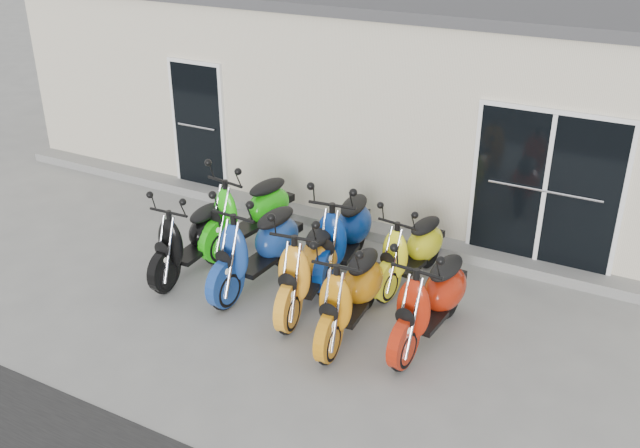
# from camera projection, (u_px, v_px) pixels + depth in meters

# --- Properties ---
(ground) EXTENTS (80.00, 80.00, 0.00)m
(ground) POSITION_uv_depth(u_px,v_px,m) (299.00, 292.00, 9.50)
(ground) COLOR gray
(ground) RESTS_ON ground
(building) EXTENTS (14.00, 6.00, 3.20)m
(building) POSITION_uv_depth(u_px,v_px,m) (441.00, 85.00, 12.92)
(building) COLOR beige
(building) RESTS_ON ground
(front_step) EXTENTS (14.00, 0.40, 0.15)m
(front_step) POSITION_uv_depth(u_px,v_px,m) (364.00, 228.00, 11.06)
(front_step) COLOR gray
(front_step) RESTS_ON ground
(door_left) EXTENTS (1.07, 0.08, 2.22)m
(door_left) POSITION_uv_depth(u_px,v_px,m) (198.00, 122.00, 12.04)
(door_left) COLOR black
(door_left) RESTS_ON front_step
(door_right) EXTENTS (2.02, 0.08, 2.22)m
(door_right) POSITION_uv_depth(u_px,v_px,m) (546.00, 185.00, 9.55)
(door_right) COLOR black
(door_right) RESTS_ON front_step
(scooter_front_black) EXTENTS (0.74, 1.85, 1.34)m
(scooter_front_black) POSITION_uv_depth(u_px,v_px,m) (190.00, 228.00, 9.70)
(scooter_front_black) COLOR black
(scooter_front_black) RESTS_ON ground
(scooter_front_blue) EXTENTS (0.84, 2.06, 1.50)m
(scooter_front_blue) POSITION_uv_depth(u_px,v_px,m) (257.00, 235.00, 9.34)
(scooter_front_blue) COLOR navy
(scooter_front_blue) RESTS_ON ground
(scooter_front_orange_a) EXTENTS (0.99, 2.05, 1.45)m
(scooter_front_orange_a) POSITION_uv_depth(u_px,v_px,m) (309.00, 254.00, 8.91)
(scooter_front_orange_a) COLOR orange
(scooter_front_orange_a) RESTS_ON ground
(scooter_front_orange_b) EXTENTS (0.84, 1.94, 1.40)m
(scooter_front_orange_b) POSITION_uv_depth(u_px,v_px,m) (351.00, 282.00, 8.34)
(scooter_front_orange_b) COLOR orange
(scooter_front_orange_b) RESTS_ON ground
(scooter_front_red) EXTENTS (0.84, 1.97, 1.42)m
(scooter_front_red) POSITION_uv_depth(u_px,v_px,m) (431.00, 289.00, 8.19)
(scooter_front_red) COLOR #AE200A
(scooter_front_red) RESTS_ON ground
(scooter_back_green) EXTENTS (1.00, 2.07, 1.47)m
(scooter_back_green) POSITION_uv_depth(u_px,v_px,m) (248.00, 201.00, 10.38)
(scooter_back_green) COLOR #23D610
(scooter_back_green) RESTS_ON ground
(scooter_back_blue) EXTENTS (0.99, 2.10, 1.49)m
(scooter_back_blue) POSITION_uv_depth(u_px,v_px,m) (344.00, 223.00, 9.69)
(scooter_back_blue) COLOR navy
(scooter_back_blue) RESTS_ON ground
(scooter_back_yellow) EXTENTS (0.87, 1.82, 1.29)m
(scooter_back_yellow) POSITION_uv_depth(u_px,v_px,m) (411.00, 240.00, 9.43)
(scooter_back_yellow) COLOR #FFFD1E
(scooter_back_yellow) RESTS_ON ground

